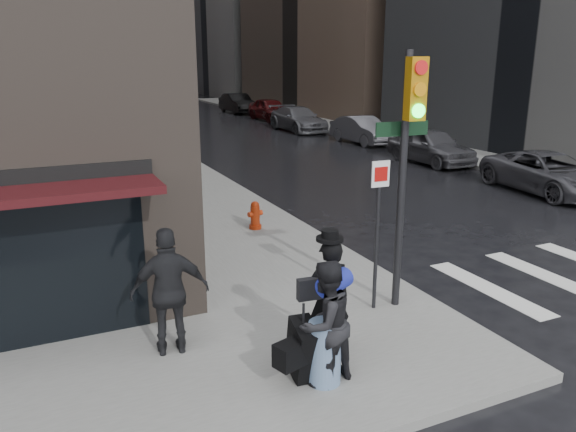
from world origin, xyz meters
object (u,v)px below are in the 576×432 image
fire_hydrant (255,216)px  parked_car_1 (431,146)px  parked_car_5 (238,103)px  man_overcoat (323,308)px  traffic_light (405,148)px  parked_car_2 (362,130)px  man_jeans (324,323)px  parked_car_4 (270,109)px  parked_car_0 (549,173)px  parked_car_3 (298,119)px  man_greycoat (170,292)px

fire_hydrant → parked_car_1: bearing=30.4°
parked_car_1 → parked_car_5: size_ratio=0.94×
man_overcoat → traffic_light: size_ratio=0.46×
parked_car_2 → parked_car_5: (-0.38, 18.22, 0.07)m
man_jeans → parked_car_2: 23.14m
parked_car_1 → man_jeans: bearing=-133.2°
fire_hydrant → parked_car_4: 26.72m
man_overcoat → parked_car_0: bearing=-145.7°
traffic_light → parked_car_4: traffic_light is taller
parked_car_3 → man_greycoat: bearing=-120.8°
parked_car_2 → parked_car_5: size_ratio=0.91×
parked_car_1 → parked_car_5: 24.29m
man_overcoat → traffic_light: traffic_light is taller
man_jeans → parked_car_1: man_jeans is taller
fire_hydrant → traffic_light: bearing=-84.3°
parked_car_4 → parked_car_5: size_ratio=0.98×
parked_car_1 → parked_car_2: (0.39, 6.07, -0.05)m
parked_car_1 → parked_car_3: (-0.44, 12.15, -0.03)m
fire_hydrant → parked_car_2: (10.96, 12.27, 0.24)m
man_overcoat → traffic_light: 3.09m
man_overcoat → parked_car_0: 13.92m
parked_car_0 → traffic_light: bearing=-145.2°
parked_car_2 → traffic_light: bearing=-122.7°
fire_hydrant → parked_car_5: 32.27m
man_greycoat → parked_car_1: size_ratio=0.44×
man_overcoat → parked_car_5: (12.11, 37.02, -0.21)m
parked_car_3 → parked_car_5: bearing=86.9°
man_greycoat → parked_car_4: man_greycoat is taller
man_overcoat → fire_hydrant: size_ratio=2.77×
man_jeans → parked_car_5: 39.52m
man_greycoat → parked_car_0: (14.15, 5.48, -0.45)m
parked_car_1 → fire_hydrant: bearing=-149.8°
man_overcoat → fire_hydrant: 6.74m
man_overcoat → parked_car_1: (12.11, 12.73, -0.23)m
parked_car_0 → man_overcoat: bearing=-145.5°
fire_hydrant → parked_car_0: parked_car_0 is taller
man_overcoat → parked_car_3: bearing=-109.4°
traffic_light → parked_car_2: traffic_light is taller
man_jeans → traffic_light: 3.44m
parked_car_2 → parked_car_4: bearing=88.1°
traffic_light → man_overcoat: bearing=-148.8°
parked_car_5 → parked_car_0: bearing=-90.7°
man_greycoat → parked_car_2: size_ratio=0.45×
parked_car_0 → parked_car_2: 12.15m
man_overcoat → man_greycoat: size_ratio=1.03×
man_jeans → man_greycoat: size_ratio=0.90×
man_overcoat → parked_car_1: size_ratio=0.45×
man_greycoat → parked_car_5: bearing=-102.6°
man_greycoat → traffic_light: 4.43m
man_greycoat → parked_car_1: 18.18m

